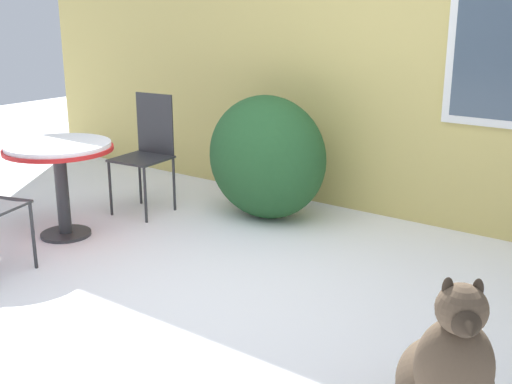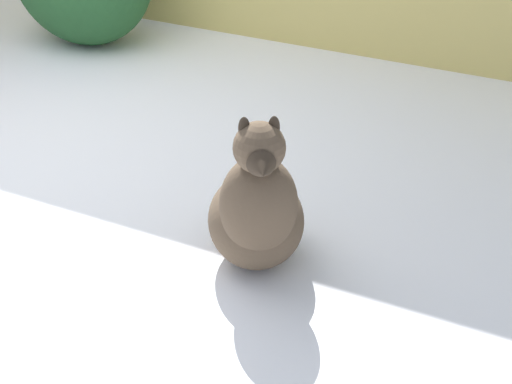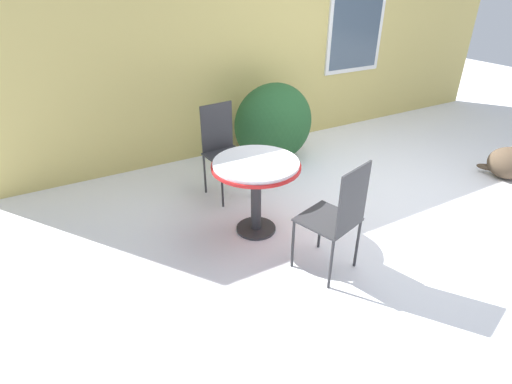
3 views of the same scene
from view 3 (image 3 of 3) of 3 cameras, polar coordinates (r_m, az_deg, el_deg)
name	(u,v)px [view 3 (image 3 of 3)]	position (r m, az deg, el deg)	size (l,w,h in m)	color
ground_plane	(390,200)	(4.73, 18.58, -1.10)	(16.00, 16.00, 0.00)	white
house_wall	(291,44)	(5.90, 5.00, 20.36)	(8.00, 0.10, 2.70)	tan
shrub_left	(274,124)	(5.23, 2.52, 9.72)	(1.06, 0.78, 1.04)	#235128
patio_table	(256,174)	(3.68, 0.00, 2.55)	(0.82, 0.82, 0.74)	#2D2D30
patio_chair_near_table	(223,147)	(4.42, -4.71, 6.43)	(0.46, 0.46, 1.02)	#2D2D30
patio_chair_far_side	(337,216)	(3.23, 11.55, -3.31)	(0.52, 0.52, 1.02)	#2D2D30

